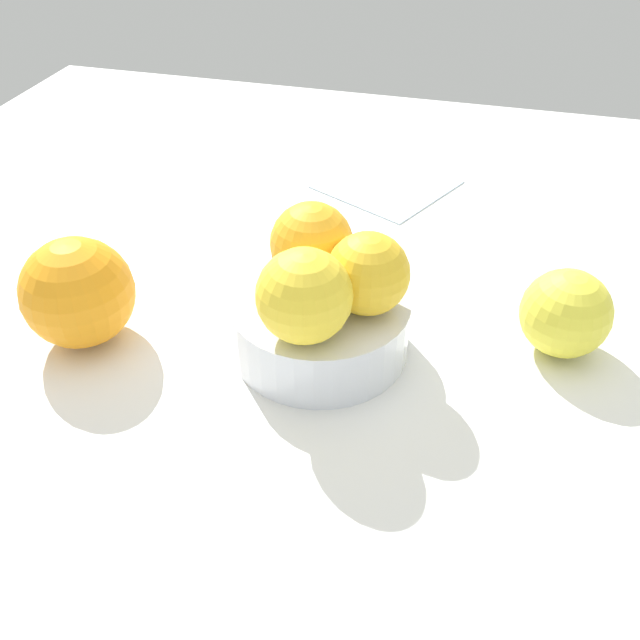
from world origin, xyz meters
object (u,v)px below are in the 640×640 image
orange_loose_1 (566,313)px  orange_in_bowl_0 (309,297)px  fruit_bowl (320,326)px  folded_napkin (383,183)px  orange_loose_0 (78,293)px  orange_in_bowl_2 (369,272)px  orange_in_bowl_1 (312,243)px

orange_loose_1 → orange_in_bowl_0: bearing=-63.1°
fruit_bowl → folded_napkin: fruit_bowl is taller
orange_loose_0 → orange_in_bowl_2: bearing=99.4°
fruit_bowl → orange_in_bowl_0: 7.08cm
orange_in_bowl_0 → orange_loose_1: bearing=116.9°
orange_in_bowl_1 → orange_in_bowl_2: size_ratio=1.04×
orange_in_bowl_0 → orange_loose_0: orange_in_bowl_0 is taller
orange_in_bowl_1 → folded_napkin: 26.93cm
fruit_bowl → orange_in_bowl_0: orange_in_bowl_0 is taller
orange_loose_1 → folded_napkin: orange_loose_1 is taller
orange_in_bowl_1 → orange_loose_1: (-2.18, 19.29, -4.39)cm
orange_in_bowl_0 → folded_napkin: size_ratio=0.54×
orange_in_bowl_2 → orange_loose_1: bearing=107.6°
fruit_bowl → orange_in_bowl_2: size_ratio=2.25×
orange_in_bowl_2 → orange_loose_1: size_ratio=0.88×
fruit_bowl → orange_loose_0: (3.37, -18.26, 2.10)cm
orange_loose_0 → folded_napkin: orange_loose_0 is taller
folded_napkin → orange_loose_0: bearing=-29.3°
orange_in_bowl_0 → orange_in_bowl_2: size_ratio=1.10×
orange_in_bowl_0 → folded_napkin: 33.48cm
fruit_bowl → orange_loose_1: (-4.82, 17.93, 1.22)cm
orange_in_bowl_2 → orange_loose_1: orange_in_bowl_2 is taller
orange_loose_0 → fruit_bowl: bearing=100.5°
orange_in_bowl_1 → folded_napkin: orange_in_bowl_1 is taller
folded_napkin → orange_loose_1: bearing=37.8°
orange_loose_0 → orange_loose_1: (-8.19, 36.19, -0.89)cm
orange_in_bowl_0 → folded_napkin: orange_in_bowl_0 is taller
fruit_bowl → folded_napkin: size_ratio=1.11×
orange_loose_0 → orange_in_bowl_0: bearing=87.7°
orange_loose_1 → orange_in_bowl_1: bearing=-83.6°
orange_in_bowl_2 → orange_in_bowl_1: bearing=-116.2°
orange_in_bowl_0 → orange_loose_1: (-8.92, 17.58, -4.55)cm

